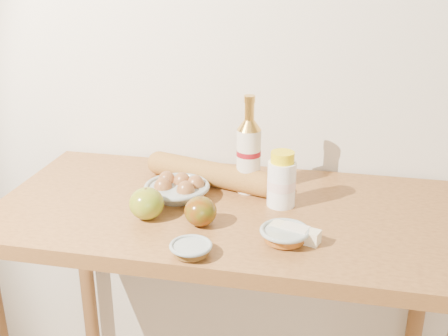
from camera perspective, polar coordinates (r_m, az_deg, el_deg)
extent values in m
cube|color=beige|center=(1.65, 2.69, 13.70)|extent=(3.50, 0.02, 2.60)
cube|color=#A36B34|center=(1.47, 0.25, -4.65)|extent=(1.20, 0.60, 0.04)
cylinder|color=brown|center=(2.06, -13.73, -11.26)|extent=(0.05, 0.05, 0.86)
cylinder|color=brown|center=(1.91, 18.83, -14.80)|extent=(0.05, 0.05, 0.86)
cylinder|color=beige|center=(1.52, 2.51, 0.74)|extent=(0.08, 0.08, 0.18)
cylinder|color=maroon|center=(1.51, 2.52, 1.56)|extent=(0.08, 0.08, 0.01)
cone|color=gold|center=(1.48, 2.57, 4.42)|extent=(0.08, 0.08, 0.03)
cylinder|color=gold|center=(1.47, 2.60, 5.80)|extent=(0.03, 0.03, 0.05)
cylinder|color=gold|center=(1.46, 2.62, 7.02)|extent=(0.03, 0.03, 0.02)
cylinder|color=white|center=(1.45, 5.86, -1.61)|extent=(0.07, 0.07, 0.12)
cylinder|color=#F8D8D0|center=(1.45, 5.86, -1.61)|extent=(0.08, 0.08, 0.03)
cylinder|color=yellow|center=(1.42, 5.97, 1.10)|extent=(0.06, 0.06, 0.03)
torus|color=gray|center=(1.49, -4.80, -1.90)|extent=(0.20, 0.20, 0.01)
ellipsoid|color=brown|center=(1.49, -6.22, -2.07)|extent=(0.06, 0.06, 0.06)
ellipsoid|color=brown|center=(1.47, -3.91, -2.44)|extent=(0.06, 0.06, 0.06)
ellipsoid|color=brown|center=(1.52, -4.28, -1.53)|extent=(0.06, 0.06, 0.06)
ellipsoid|color=brown|center=(1.53, -5.82, -1.40)|extent=(0.06, 0.06, 0.06)
ellipsoid|color=brown|center=(1.50, -2.91, -1.85)|extent=(0.06, 0.06, 0.06)
cylinder|color=#B68037|center=(1.57, -1.43, -0.55)|extent=(0.35, 0.16, 0.07)
sphere|color=#B68037|center=(1.66, -6.60, 0.52)|extent=(0.08, 0.08, 0.07)
sphere|color=#B68037|center=(1.50, 4.27, -1.72)|extent=(0.08, 0.08, 0.07)
ellipsoid|color=olive|center=(1.39, -7.88, -3.58)|extent=(0.10, 0.10, 0.08)
cylinder|color=#4D2F19|center=(1.38, -7.95, -2.32)|extent=(0.01, 0.01, 0.01)
ellipsoid|color=maroon|center=(1.35, -2.40, -4.41)|extent=(0.09, 0.09, 0.07)
cylinder|color=#463317|center=(1.34, -2.42, -3.23)|extent=(0.01, 0.01, 0.01)
torus|color=#919F9A|center=(1.23, -3.39, -7.88)|extent=(0.12, 0.12, 0.01)
cylinder|color=brown|center=(1.24, -3.38, -8.27)|extent=(0.10, 0.10, 0.02)
torus|color=#98A69F|center=(1.29, 6.20, -6.35)|extent=(0.14, 0.14, 0.01)
cylinder|color=brown|center=(1.29, 6.18, -6.81)|extent=(0.12, 0.12, 0.02)
cube|color=beige|center=(1.31, 7.24, -6.58)|extent=(0.12, 0.07, 0.03)
cube|color=silver|center=(1.31, 7.24, -6.58)|extent=(0.07, 0.05, 0.03)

